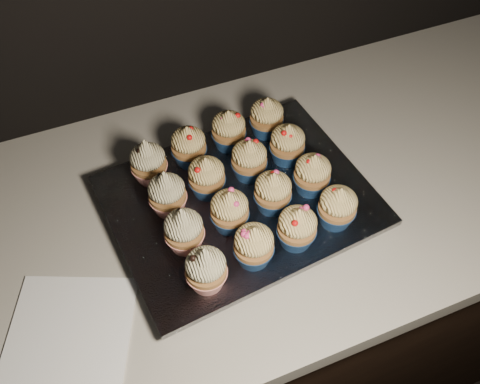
# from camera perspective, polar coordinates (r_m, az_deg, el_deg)

# --- Properties ---
(cabinet) EXTENTS (2.40, 0.60, 0.86)m
(cabinet) POSITION_cam_1_polar(r_m,az_deg,el_deg) (1.40, 7.59, -9.90)
(cabinet) COLOR black
(cabinet) RESTS_ON ground
(worktop) EXTENTS (2.44, 0.64, 0.04)m
(worktop) POSITION_cam_1_polar(r_m,az_deg,el_deg) (1.03, 10.18, 2.11)
(worktop) COLOR beige
(worktop) RESTS_ON cabinet
(napkin) EXTENTS (0.24, 0.24, 0.00)m
(napkin) POSITION_cam_1_polar(r_m,az_deg,el_deg) (0.86, -17.68, -13.96)
(napkin) COLOR white
(napkin) RESTS_ON worktop
(baking_tray) EXTENTS (0.43, 0.34, 0.02)m
(baking_tray) POSITION_cam_1_polar(r_m,az_deg,el_deg) (0.93, 0.00, -1.49)
(baking_tray) COLOR black
(baking_tray) RESTS_ON worktop
(foil_lining) EXTENTS (0.46, 0.38, 0.01)m
(foil_lining) POSITION_cam_1_polar(r_m,az_deg,el_deg) (0.92, 0.00, -0.86)
(foil_lining) COLOR silver
(foil_lining) RESTS_ON baking_tray
(cupcake_0) EXTENTS (0.06, 0.06, 0.10)m
(cupcake_0) POSITION_cam_1_polar(r_m,az_deg,el_deg) (0.79, -3.65, -8.15)
(cupcake_0) COLOR red
(cupcake_0) RESTS_ON foil_lining
(cupcake_1) EXTENTS (0.06, 0.06, 0.08)m
(cupcake_1) POSITION_cam_1_polar(r_m,az_deg,el_deg) (0.81, 1.48, -5.70)
(cupcake_1) COLOR navy
(cupcake_1) RESTS_ON foil_lining
(cupcake_2) EXTENTS (0.06, 0.06, 0.08)m
(cupcake_2) POSITION_cam_1_polar(r_m,az_deg,el_deg) (0.83, 6.11, -3.76)
(cupcake_2) COLOR navy
(cupcake_2) RESTS_ON foil_lining
(cupcake_3) EXTENTS (0.06, 0.06, 0.08)m
(cupcake_3) POSITION_cam_1_polar(r_m,az_deg,el_deg) (0.87, 10.36, -1.54)
(cupcake_3) COLOR navy
(cupcake_3) RESTS_ON foil_lining
(cupcake_4) EXTENTS (0.06, 0.06, 0.10)m
(cupcake_4) POSITION_cam_1_polar(r_m,az_deg,el_deg) (0.83, -6.00, -4.03)
(cupcake_4) COLOR red
(cupcake_4) RESTS_ON foil_lining
(cupcake_5) EXTENTS (0.06, 0.06, 0.08)m
(cupcake_5) POSITION_cam_1_polar(r_m,az_deg,el_deg) (0.85, -1.13, -1.99)
(cupcake_5) COLOR navy
(cupcake_5) RESTS_ON foil_lining
(cupcake_6) EXTENTS (0.06, 0.06, 0.08)m
(cupcake_6) POSITION_cam_1_polar(r_m,az_deg,el_deg) (0.87, 3.52, 0.03)
(cupcake_6) COLOR navy
(cupcake_6) RESTS_ON foil_lining
(cupcake_7) EXTENTS (0.06, 0.06, 0.08)m
(cupcake_7) POSITION_cam_1_polar(r_m,az_deg,el_deg) (0.90, 7.71, 1.94)
(cupcake_7) COLOR navy
(cupcake_7) RESTS_ON foil_lining
(cupcake_8) EXTENTS (0.06, 0.06, 0.10)m
(cupcake_8) POSITION_cam_1_polar(r_m,az_deg,el_deg) (0.87, -7.78, -0.13)
(cupcake_8) COLOR red
(cupcake_8) RESTS_ON foil_lining
(cupcake_9) EXTENTS (0.06, 0.06, 0.08)m
(cupcake_9) POSITION_cam_1_polar(r_m,az_deg,el_deg) (0.89, -3.58, 1.65)
(cupcake_9) COLOR navy
(cupcake_9) RESTS_ON foil_lining
(cupcake_10) EXTENTS (0.06, 0.06, 0.08)m
(cupcake_10) POSITION_cam_1_polar(r_m,az_deg,el_deg) (0.92, 0.98, 3.48)
(cupcake_10) COLOR navy
(cupcake_10) RESTS_ON foil_lining
(cupcake_11) EXTENTS (0.06, 0.06, 0.08)m
(cupcake_11) POSITION_cam_1_polar(r_m,az_deg,el_deg) (0.94, 5.08, 5.15)
(cupcake_11) COLOR navy
(cupcake_11) RESTS_ON foil_lining
(cupcake_12) EXTENTS (0.06, 0.06, 0.10)m
(cupcake_12) POSITION_cam_1_polar(r_m,az_deg,el_deg) (0.92, -9.76, 3.19)
(cupcake_12) COLOR red
(cupcake_12) RESTS_ON foil_lining
(cupcake_13) EXTENTS (0.06, 0.06, 0.08)m
(cupcake_13) POSITION_cam_1_polar(r_m,az_deg,el_deg) (0.94, -5.50, 4.93)
(cupcake_13) COLOR navy
(cupcake_13) RESTS_ON foil_lining
(cupcake_14) EXTENTS (0.06, 0.06, 0.08)m
(cupcake_14) POSITION_cam_1_polar(r_m,az_deg,el_deg) (0.96, -1.22, 6.64)
(cupcake_14) COLOR navy
(cupcake_14) RESTS_ON foil_lining
(cupcake_15) EXTENTS (0.06, 0.06, 0.08)m
(cupcake_15) POSITION_cam_1_polar(r_m,az_deg,el_deg) (0.99, 2.86, 7.99)
(cupcake_15) COLOR navy
(cupcake_15) RESTS_ON foil_lining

